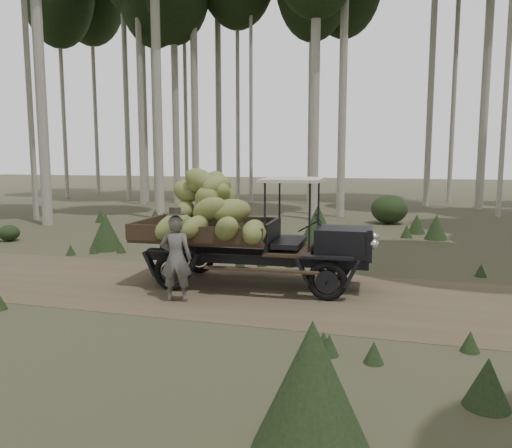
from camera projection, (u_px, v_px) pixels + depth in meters
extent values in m
plane|color=#473D2B|center=(196.00, 288.00, 10.33)|extent=(120.00, 120.00, 0.00)
cube|color=brown|center=(196.00, 288.00, 10.33)|extent=(70.00, 4.00, 0.01)
cube|color=black|center=(342.00, 242.00, 9.98)|extent=(1.05, 1.00, 0.55)
cube|color=black|center=(370.00, 243.00, 9.86)|extent=(0.15, 1.01, 0.62)
cube|color=black|center=(273.00, 234.00, 10.29)|extent=(0.15, 1.41, 0.55)
cube|color=#38281C|center=(208.00, 237.00, 10.63)|extent=(2.90, 1.94, 0.08)
cube|color=#38281C|center=(220.00, 223.00, 11.48)|extent=(2.82, 0.19, 0.32)
cube|color=#38281C|center=(193.00, 234.00, 9.73)|extent=(2.82, 0.19, 0.32)
cube|color=#38281C|center=(147.00, 226.00, 10.93)|extent=(0.15, 1.81, 0.32)
cube|color=beige|center=(294.00, 180.00, 10.05)|extent=(1.24, 1.77, 0.06)
cube|color=black|center=(260.00, 253.00, 10.81)|extent=(4.63, 0.32, 0.18)
cube|color=black|center=(252.00, 260.00, 10.07)|extent=(4.63, 0.32, 0.18)
torus|color=black|center=(334.00, 263.00, 10.89)|extent=(0.77, 0.17, 0.77)
torus|color=black|center=(327.00, 281.00, 9.34)|extent=(0.77, 0.17, 0.77)
torus|color=black|center=(199.00, 257.00, 11.60)|extent=(0.77, 0.17, 0.77)
torus|color=black|center=(172.00, 272.00, 10.05)|extent=(0.77, 0.17, 0.77)
sphere|color=beige|center=(374.00, 237.00, 10.27)|extent=(0.18, 0.18, 0.18)
sphere|color=beige|center=(374.00, 244.00, 9.40)|extent=(0.18, 0.18, 0.18)
ellipsoid|color=olive|center=(195.00, 227.00, 9.82)|extent=(0.75, 0.87, 0.61)
ellipsoid|color=olive|center=(231.00, 209.00, 10.78)|extent=(0.93, 0.88, 0.57)
ellipsoid|color=olive|center=(186.00, 191.00, 10.78)|extent=(0.88, 0.74, 0.62)
ellipsoid|color=olive|center=(211.00, 185.00, 10.40)|extent=(0.95, 0.52, 0.65)
ellipsoid|color=olive|center=(232.00, 225.00, 10.14)|extent=(0.48, 0.82, 0.59)
ellipsoid|color=olive|center=(209.00, 209.00, 9.99)|extent=(1.04, 0.75, 0.72)
ellipsoid|color=olive|center=(207.00, 198.00, 10.35)|extent=(0.89, 0.94, 0.68)
ellipsoid|color=olive|center=(204.00, 183.00, 10.51)|extent=(0.82, 0.68, 0.52)
ellipsoid|color=olive|center=(185.00, 228.00, 10.24)|extent=(0.92, 0.63, 0.45)
ellipsoid|color=olive|center=(211.00, 208.00, 10.52)|extent=(0.77, 0.53, 0.54)
ellipsoid|color=olive|center=(211.00, 192.00, 10.69)|extent=(0.78, 0.56, 0.58)
ellipsoid|color=olive|center=(203.00, 183.00, 10.67)|extent=(0.96, 0.74, 0.58)
ellipsoid|color=olive|center=(181.00, 225.00, 10.10)|extent=(0.91, 0.74, 0.54)
ellipsoid|color=olive|center=(234.00, 213.00, 10.12)|extent=(0.64, 0.80, 0.55)
ellipsoid|color=olive|center=(225.00, 195.00, 10.77)|extent=(0.80, 0.89, 0.59)
ellipsoid|color=olive|center=(216.00, 182.00, 10.47)|extent=(0.68, 0.90, 0.66)
ellipsoid|color=olive|center=(254.00, 232.00, 9.59)|extent=(0.50, 0.77, 0.58)
ellipsoid|color=olive|center=(185.00, 210.00, 10.71)|extent=(0.66, 0.77, 0.48)
ellipsoid|color=olive|center=(220.00, 194.00, 10.46)|extent=(0.84, 0.96, 0.70)
ellipsoid|color=olive|center=(200.00, 180.00, 10.48)|extent=(0.87, 0.53, 0.70)
ellipsoid|color=olive|center=(229.00, 223.00, 11.13)|extent=(0.86, 0.68, 0.63)
ellipsoid|color=olive|center=(231.00, 211.00, 9.98)|extent=(0.97, 0.92, 0.52)
ellipsoid|color=olive|center=(219.00, 194.00, 10.80)|extent=(0.91, 0.60, 0.70)
ellipsoid|color=olive|center=(217.00, 186.00, 10.35)|extent=(0.75, 0.86, 0.53)
ellipsoid|color=olive|center=(172.00, 226.00, 9.75)|extent=(0.94, 0.92, 0.76)
ellipsoid|color=olive|center=(226.00, 229.00, 9.50)|extent=(0.84, 0.91, 0.70)
imported|color=#53514C|center=(176.00, 258.00, 9.26)|extent=(0.66, 0.50, 1.63)
cylinder|color=#2E2920|center=(175.00, 214.00, 9.15)|extent=(0.51, 0.51, 0.02)
cylinder|color=#2E2920|center=(175.00, 211.00, 9.15)|extent=(0.26, 0.26, 0.13)
cylinder|color=#B2AD9E|center=(489.00, 20.00, 24.97)|extent=(0.42, 0.42, 19.13)
cylinder|color=#B2AD9E|center=(312.00, 69.00, 28.54)|extent=(0.39, 0.39, 15.48)
cylinder|color=#B2AD9E|center=(156.00, 74.00, 29.43)|extent=(0.31, 0.31, 15.22)
cylinder|color=#B2AD9E|center=(155.00, 25.00, 20.98)|extent=(0.39, 0.39, 16.50)
cylinder|color=#B2AD9E|center=(138.00, 29.00, 27.80)|extent=(0.34, 0.34, 19.65)
cylinder|color=#B2AD9E|center=(343.00, 66.00, 29.74)|extent=(0.27, 0.27, 16.26)
cylinder|color=#B2AD9E|center=(143.00, 52.00, 29.25)|extent=(0.31, 0.31, 17.67)
cylinder|color=#B2AD9E|center=(345.00, 5.00, 21.66)|extent=(0.36, 0.36, 18.57)
cylinder|color=#B2AD9E|center=(315.00, 53.00, 21.01)|extent=(0.41, 0.41, 14.13)
cylinder|color=#B2AD9E|center=(193.00, 18.00, 28.19)|extent=(0.41, 0.41, 21.14)
cylinder|color=#B2AD9E|center=(457.00, 28.00, 29.15)|extent=(0.28, 0.28, 20.44)
cylinder|color=#B2AD9E|center=(238.00, 59.00, 29.42)|extent=(0.23, 0.23, 16.99)
cylinder|color=#B2AD9E|center=(62.00, 74.00, 32.34)|extent=(0.26, 0.26, 16.25)
cylinder|color=#B2AD9E|center=(123.00, 12.00, 30.10)|extent=(0.32, 0.32, 22.84)
cylinder|color=#B2AD9E|center=(175.00, 72.00, 28.91)|extent=(0.40, 0.40, 15.31)
cylinder|color=#B2AD9E|center=(185.00, 50.00, 32.97)|extent=(0.25, 0.25, 19.55)
cylinder|color=#B2AD9E|center=(218.00, 24.00, 31.15)|extent=(0.37, 0.37, 22.06)
cylinder|color=#B2AD9E|center=(344.00, 44.00, 29.18)|extent=(0.21, 0.21, 18.58)
cylinder|color=#B2AD9E|center=(251.00, 10.00, 28.25)|extent=(0.20, 0.20, 22.04)
cylinder|color=#B2AD9E|center=(94.00, 71.00, 36.48)|extent=(0.28, 0.28, 18.03)
cylinder|color=#B2AD9E|center=(153.00, 57.00, 29.53)|extent=(0.30, 0.30, 17.21)
cone|color=#233319|center=(417.00, 224.00, 17.70)|extent=(0.63, 0.63, 0.70)
cone|color=#233319|center=(436.00, 227.00, 16.42)|extent=(0.75, 0.75, 0.83)
ellipsoid|color=#233319|center=(171.00, 220.00, 19.77)|extent=(0.62, 0.62, 0.50)
cone|color=#233319|center=(487.00, 382.00, 5.34)|extent=(0.50, 0.50, 0.56)
ellipsoid|color=#233319|center=(389.00, 209.00, 20.42)|extent=(1.47, 1.47, 1.17)
cone|color=#233319|center=(155.00, 223.00, 16.70)|extent=(0.90, 0.90, 1.00)
cone|color=#233319|center=(312.00, 386.00, 4.50)|extent=(1.11, 1.11, 1.24)
cone|color=#233319|center=(407.00, 231.00, 16.82)|extent=(0.40, 0.40, 0.45)
cone|color=#233319|center=(101.00, 216.00, 20.87)|extent=(0.46, 0.46, 0.52)
cone|color=#233319|center=(318.00, 223.00, 15.87)|extent=(1.09, 1.09, 1.22)
ellipsoid|color=#233319|center=(212.00, 230.00, 15.44)|extent=(1.09, 1.09, 0.87)
cone|color=#233319|center=(106.00, 231.00, 14.59)|extent=(0.97, 0.97, 1.08)
ellipsoid|color=#233319|center=(9.00, 233.00, 16.14)|extent=(0.65, 0.65, 0.52)
cone|color=#233319|center=(250.00, 232.00, 15.38)|extent=(0.71, 0.71, 0.78)
cone|color=#233319|center=(374.00, 352.00, 6.51)|extent=(0.27, 0.27, 0.30)
cone|color=#233319|center=(94.00, 248.00, 14.02)|extent=(0.27, 0.27, 0.30)
cone|color=#233319|center=(324.00, 342.00, 6.88)|extent=(0.27, 0.27, 0.30)
cone|color=#233319|center=(290.00, 261.00, 12.29)|extent=(0.27, 0.27, 0.30)
cone|color=#233319|center=(481.00, 270.00, 11.29)|extent=(0.27, 0.27, 0.30)
cone|color=#233319|center=(329.00, 345.00, 6.77)|extent=(0.27, 0.27, 0.30)
cone|color=#233319|center=(98.00, 247.00, 14.27)|extent=(0.27, 0.27, 0.30)
cone|color=#233319|center=(470.00, 341.00, 6.89)|extent=(0.27, 0.27, 0.30)
cone|color=#233319|center=(71.00, 250.00, 13.78)|extent=(0.27, 0.27, 0.30)
cone|color=#233319|center=(262.00, 260.00, 12.38)|extent=(0.27, 0.27, 0.30)
cone|color=#233319|center=(175.00, 253.00, 13.35)|extent=(0.27, 0.27, 0.30)
cone|color=#233319|center=(121.00, 248.00, 14.12)|extent=(0.27, 0.27, 0.30)
cone|color=#233319|center=(240.00, 261.00, 12.25)|extent=(0.27, 0.27, 0.30)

